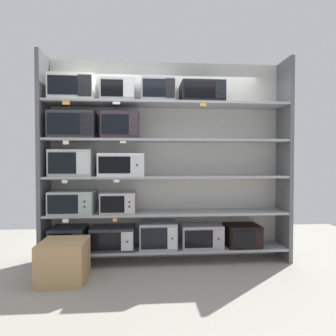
% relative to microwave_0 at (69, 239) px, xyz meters
% --- Properties ---
extents(ground, '(7.10, 6.00, 0.02)m').
position_rel_microwave_0_xyz_m(ground, '(1.28, -1.00, -0.34)').
color(ground, gray).
extents(back_panel, '(3.30, 0.04, 2.68)m').
position_rel_microwave_0_xyz_m(back_panel, '(1.28, 0.23, 1.00)').
color(back_panel, beige).
rests_on(back_panel, ground).
extents(upright_left, '(0.05, 0.41, 2.68)m').
position_rel_microwave_0_xyz_m(upright_left, '(-0.30, 0.00, 1.00)').
color(upright_left, '#5B5B5E').
rests_on(upright_left, ground).
extents(upright_right, '(0.05, 0.41, 2.68)m').
position_rel_microwave_0_xyz_m(upright_right, '(2.85, 0.00, 1.00)').
color(upright_right, '#5B5B5E').
rests_on(upright_right, ground).
extents(shelf_0, '(3.10, 0.41, 0.03)m').
position_rel_microwave_0_xyz_m(shelf_0, '(1.28, 0.00, -0.16)').
color(shelf_0, '#99999E').
rests_on(shelf_0, ground).
extents(microwave_0, '(0.43, 0.42, 0.29)m').
position_rel_microwave_0_xyz_m(microwave_0, '(0.00, 0.00, 0.00)').
color(microwave_0, '#272C37').
rests_on(microwave_0, shelf_0).
extents(microwave_1, '(0.56, 0.39, 0.29)m').
position_rel_microwave_0_xyz_m(microwave_1, '(0.56, 0.00, -0.00)').
color(microwave_1, '#2C2D36').
rests_on(microwave_1, shelf_0).
extents(microwave_2, '(0.48, 0.37, 0.34)m').
position_rel_microwave_0_xyz_m(microwave_2, '(1.14, 0.00, 0.02)').
color(microwave_2, '#969AA2').
rests_on(microwave_2, shelf_0).
extents(microwave_3, '(0.54, 0.35, 0.30)m').
position_rel_microwave_0_xyz_m(microwave_3, '(1.72, 0.00, 0.00)').
color(microwave_3, '#9F9AA5').
rests_on(microwave_3, shelf_0).
extents(microwave_4, '(0.44, 0.39, 0.28)m').
position_rel_microwave_0_xyz_m(microwave_4, '(2.28, 0.00, -0.00)').
color(microwave_4, black).
rests_on(microwave_4, shelf_0).
extents(shelf_1, '(3.10, 0.41, 0.03)m').
position_rel_microwave_0_xyz_m(shelf_1, '(1.28, 0.00, 0.31)').
color(shelf_1, '#99999E').
extents(microwave_5, '(0.55, 0.44, 0.29)m').
position_rel_microwave_0_xyz_m(microwave_5, '(0.06, -0.00, 0.47)').
color(microwave_5, '#97A5A1').
rests_on(microwave_5, shelf_1).
extents(microwave_6, '(0.44, 0.37, 0.26)m').
position_rel_microwave_0_xyz_m(microwave_6, '(0.63, 0.00, 0.46)').
color(microwave_6, '#BDB7B7').
rests_on(microwave_6, shelf_1).
extents(price_tag_0, '(0.07, 0.00, 0.04)m').
position_rel_microwave_0_xyz_m(price_tag_0, '(0.02, -0.21, 0.27)').
color(price_tag_0, white).
extents(price_tag_1, '(0.05, 0.00, 0.04)m').
position_rel_microwave_0_xyz_m(price_tag_1, '(0.61, -0.21, 0.27)').
color(price_tag_1, orange).
extents(shelf_2, '(3.10, 0.41, 0.03)m').
position_rel_microwave_0_xyz_m(shelf_2, '(1.28, 0.00, 0.79)').
color(shelf_2, '#99999E').
extents(microwave_7, '(0.52, 0.35, 0.33)m').
position_rel_microwave_0_xyz_m(microwave_7, '(0.05, 0.00, 0.97)').
color(microwave_7, '#B4BEB5').
rests_on(microwave_7, shelf_2).
extents(microwave_8, '(0.58, 0.43, 0.29)m').
position_rel_microwave_0_xyz_m(microwave_8, '(0.68, 0.00, 0.95)').
color(microwave_8, silver).
rests_on(microwave_8, shelf_2).
extents(price_tag_2, '(0.07, 0.00, 0.04)m').
position_rel_microwave_0_xyz_m(price_tag_2, '(0.01, -0.21, 0.75)').
color(price_tag_2, beige).
extents(price_tag_3, '(0.07, 0.00, 0.03)m').
position_rel_microwave_0_xyz_m(price_tag_3, '(0.63, -0.21, 0.75)').
color(price_tag_3, white).
extents(shelf_3, '(3.10, 0.41, 0.03)m').
position_rel_microwave_0_xyz_m(shelf_3, '(1.28, 0.00, 1.26)').
color(shelf_3, '#99999E').
extents(microwave_9, '(0.57, 0.41, 0.33)m').
position_rel_microwave_0_xyz_m(microwave_9, '(0.07, 0.00, 1.44)').
color(microwave_9, '#312E36').
rests_on(microwave_9, shelf_3).
extents(microwave_10, '(0.47, 0.41, 0.33)m').
position_rel_microwave_0_xyz_m(microwave_10, '(0.66, 0.00, 1.44)').
color(microwave_10, '#34272F').
rests_on(microwave_10, shelf_3).
extents(price_tag_4, '(0.07, 0.00, 0.05)m').
position_rel_microwave_0_xyz_m(price_tag_4, '(0.03, -0.21, 1.22)').
color(price_tag_4, beige).
extents(price_tag_5, '(0.07, 0.00, 0.03)m').
position_rel_microwave_0_xyz_m(price_tag_5, '(0.71, -0.21, 1.22)').
color(price_tag_5, beige).
extents(shelf_4, '(3.10, 0.41, 0.03)m').
position_rel_microwave_0_xyz_m(shelf_4, '(1.28, 0.00, 1.73)').
color(shelf_4, '#99999E').
extents(microwave_11, '(0.55, 0.35, 0.33)m').
position_rel_microwave_0_xyz_m(microwave_11, '(0.06, 0.00, 1.91)').
color(microwave_11, silver).
rests_on(microwave_11, shelf_4).
extents(microwave_12, '(0.42, 0.36, 0.27)m').
position_rel_microwave_0_xyz_m(microwave_12, '(0.64, 0.00, 1.88)').
color(microwave_12, '#B4BBBE').
rests_on(microwave_12, shelf_4).
extents(microwave_13, '(0.42, 0.36, 0.30)m').
position_rel_microwave_0_xyz_m(microwave_13, '(1.14, 0.00, 1.90)').
color(microwave_13, '#9FA2AD').
rests_on(microwave_13, shelf_4).
extents(microwave_14, '(0.55, 0.43, 0.26)m').
position_rel_microwave_0_xyz_m(microwave_14, '(1.72, 0.00, 1.88)').
color(microwave_14, black).
rests_on(microwave_14, shelf_4).
extents(price_tag_6, '(0.09, 0.00, 0.05)m').
position_rel_microwave_0_xyz_m(price_tag_6, '(0.04, -0.21, 1.69)').
color(price_tag_6, orange).
extents(price_tag_7, '(0.09, 0.00, 0.03)m').
position_rel_microwave_0_xyz_m(price_tag_7, '(0.63, -0.21, 1.70)').
color(price_tag_7, white).
extents(price_tag_8, '(0.08, 0.00, 0.04)m').
position_rel_microwave_0_xyz_m(price_tag_8, '(1.70, -0.21, 1.69)').
color(price_tag_8, orange).
extents(shipping_carton, '(0.49, 0.49, 0.44)m').
position_rel_microwave_0_xyz_m(shipping_carton, '(0.07, -0.51, -0.11)').
color(shipping_carton, tan).
rests_on(shipping_carton, ground).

